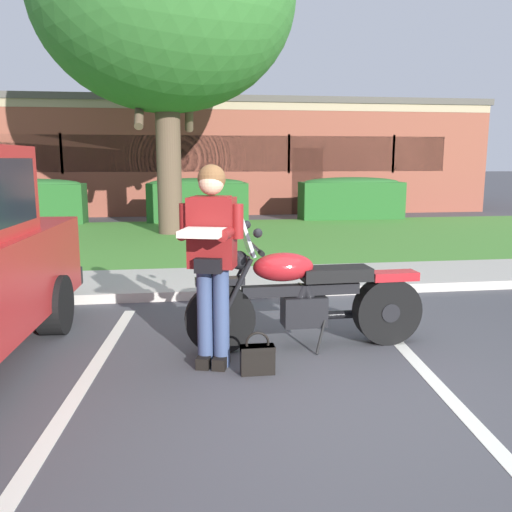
% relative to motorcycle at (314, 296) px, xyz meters
% --- Properties ---
extents(ground_plane, '(140.00, 140.00, 0.00)m').
position_rel_motorcycle_xyz_m(ground_plane, '(-0.02, -0.90, -0.49)').
color(ground_plane, '#424247').
extents(curb_strip, '(60.00, 0.20, 0.12)m').
position_rel_motorcycle_xyz_m(curb_strip, '(-0.02, 1.95, -0.43)').
color(curb_strip, '#ADA89E').
rests_on(curb_strip, ground).
extents(concrete_walk, '(60.00, 1.50, 0.08)m').
position_rel_motorcycle_xyz_m(concrete_walk, '(-0.02, 2.80, -0.45)').
color(concrete_walk, '#ADA89E').
rests_on(concrete_walk, ground).
extents(grass_lawn, '(60.00, 6.71, 0.06)m').
position_rel_motorcycle_xyz_m(grass_lawn, '(-0.02, 6.90, -0.46)').
color(grass_lawn, '#478433').
rests_on(grass_lawn, ground).
extents(stall_stripe_0, '(0.51, 4.39, 0.01)m').
position_rel_motorcycle_xyz_m(stall_stripe_0, '(-2.01, -0.70, -0.49)').
color(stall_stripe_0, silver).
rests_on(stall_stripe_0, ground).
extents(stall_stripe_1, '(0.51, 4.39, 0.01)m').
position_rel_motorcycle_xyz_m(stall_stripe_1, '(0.77, -0.70, -0.49)').
color(stall_stripe_1, silver).
rests_on(stall_stripe_1, ground).
extents(motorcycle, '(2.24, 0.82, 1.26)m').
position_rel_motorcycle_xyz_m(motorcycle, '(0.00, 0.00, 0.00)').
color(motorcycle, black).
rests_on(motorcycle, ground).
extents(rider_person, '(0.55, 0.65, 1.70)m').
position_rel_motorcycle_xyz_m(rider_person, '(-0.97, -0.35, 0.52)').
color(rider_person, black).
rests_on(rider_person, ground).
extents(handbag, '(0.28, 0.13, 0.36)m').
position_rel_motorcycle_xyz_m(handbag, '(-0.62, -0.56, -0.34)').
color(handbag, black).
rests_on(handbag, ground).
extents(hedge_left, '(2.78, 0.90, 1.24)m').
position_rel_motorcycle_xyz_m(hedge_left, '(-5.12, 10.26, 0.16)').
color(hedge_left, '#235623').
rests_on(hedge_left, ground).
extents(hedge_center_left, '(2.74, 0.90, 1.24)m').
position_rel_motorcycle_xyz_m(hedge_center_left, '(-0.73, 10.26, 0.16)').
color(hedge_center_left, '#235623').
rests_on(hedge_center_left, ground).
extents(hedge_center_right, '(2.94, 0.90, 1.24)m').
position_rel_motorcycle_xyz_m(hedge_center_right, '(3.67, 10.26, 0.16)').
color(hedge_center_right, '#235623').
rests_on(hedge_center_right, ground).
extents(brick_building, '(20.43, 9.55, 3.68)m').
position_rel_motorcycle_xyz_m(brick_building, '(-1.21, 16.89, 1.35)').
color(brick_building, brown).
rests_on(brick_building, ground).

